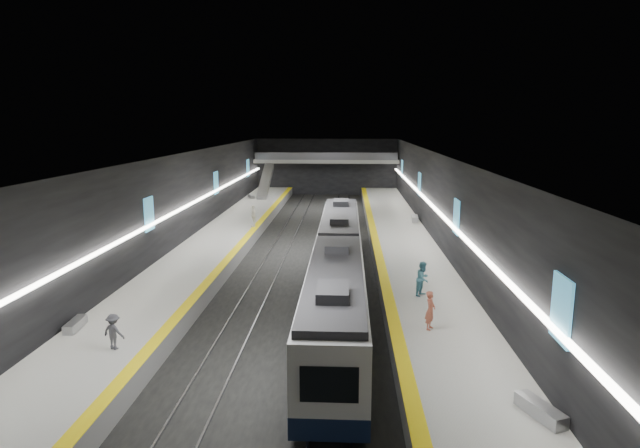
# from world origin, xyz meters

# --- Properties ---
(ground) EXTENTS (70.00, 70.00, 0.00)m
(ground) POSITION_xyz_m (0.00, 0.00, 0.00)
(ground) COLOR black
(ground) RESTS_ON ground
(ceiling) EXTENTS (20.00, 70.00, 0.04)m
(ceiling) POSITION_xyz_m (0.00, 0.00, 8.00)
(ceiling) COLOR beige
(ceiling) RESTS_ON wall_left
(wall_left) EXTENTS (0.04, 70.00, 8.00)m
(wall_left) POSITION_xyz_m (-10.00, 0.00, 4.00)
(wall_left) COLOR black
(wall_left) RESTS_ON ground
(wall_right) EXTENTS (0.04, 70.00, 8.00)m
(wall_right) POSITION_xyz_m (10.00, 0.00, 4.00)
(wall_right) COLOR black
(wall_right) RESTS_ON ground
(wall_back) EXTENTS (20.00, 0.04, 8.00)m
(wall_back) POSITION_xyz_m (0.00, 35.00, 4.00)
(wall_back) COLOR black
(wall_back) RESTS_ON ground
(platform_left) EXTENTS (5.00, 70.00, 1.00)m
(platform_left) POSITION_xyz_m (-7.50, 0.00, 0.50)
(platform_left) COLOR slate
(platform_left) RESTS_ON ground
(tile_surface_left) EXTENTS (5.00, 70.00, 0.02)m
(tile_surface_left) POSITION_xyz_m (-7.50, 0.00, 1.01)
(tile_surface_left) COLOR #AAAAA5
(tile_surface_left) RESTS_ON platform_left
(tactile_strip_left) EXTENTS (0.60, 70.00, 0.02)m
(tactile_strip_left) POSITION_xyz_m (-5.30, 0.00, 1.02)
(tactile_strip_left) COLOR yellow
(tactile_strip_left) RESTS_ON platform_left
(platform_right) EXTENTS (5.00, 70.00, 1.00)m
(platform_right) POSITION_xyz_m (7.50, 0.00, 0.50)
(platform_right) COLOR slate
(platform_right) RESTS_ON ground
(tile_surface_right) EXTENTS (5.00, 70.00, 0.02)m
(tile_surface_right) POSITION_xyz_m (7.50, 0.00, 1.01)
(tile_surface_right) COLOR #AAAAA5
(tile_surface_right) RESTS_ON platform_right
(tactile_strip_right) EXTENTS (0.60, 70.00, 0.02)m
(tactile_strip_right) POSITION_xyz_m (5.30, 0.00, 1.02)
(tactile_strip_right) COLOR yellow
(tactile_strip_right) RESTS_ON platform_right
(rails) EXTENTS (6.52, 70.00, 0.12)m
(rails) POSITION_xyz_m (-0.00, 0.00, 0.06)
(rails) COLOR gray
(rails) RESTS_ON ground
(train) EXTENTS (2.69, 30.04, 3.60)m
(train) POSITION_xyz_m (2.50, -11.26, 2.20)
(train) COLOR #0E1A36
(train) RESTS_ON ground
(ad_posters) EXTENTS (19.94, 53.50, 2.20)m
(ad_posters) POSITION_xyz_m (-0.00, 1.00, 4.50)
(ad_posters) COLOR #45A3CF
(ad_posters) RESTS_ON wall_left
(cove_light_left) EXTENTS (0.25, 68.60, 0.12)m
(cove_light_left) POSITION_xyz_m (-9.80, 0.00, 3.80)
(cove_light_left) COLOR white
(cove_light_left) RESTS_ON wall_left
(cove_light_right) EXTENTS (0.25, 68.60, 0.12)m
(cove_light_right) POSITION_xyz_m (9.80, 0.00, 3.80)
(cove_light_right) COLOR white
(cove_light_right) RESTS_ON wall_right
(mezzanine_bridge) EXTENTS (20.00, 3.00, 1.50)m
(mezzanine_bridge) POSITION_xyz_m (0.00, 32.93, 5.04)
(mezzanine_bridge) COLOR gray
(mezzanine_bridge) RESTS_ON wall_left
(escalator) EXTENTS (1.20, 7.50, 3.92)m
(escalator) POSITION_xyz_m (-7.50, 26.00, 2.90)
(escalator) COLOR #99999E
(escalator) RESTS_ON platform_left
(bench_left_near) EXTENTS (0.60, 1.73, 0.42)m
(bench_left_near) POSITION_xyz_m (-9.50, -18.98, 1.21)
(bench_left_near) COLOR #99999E
(bench_left_near) RESTS_ON platform_left
(bench_left_far) EXTENTS (1.13, 1.76, 0.42)m
(bench_left_far) POSITION_xyz_m (-9.03, 23.99, 1.21)
(bench_left_far) COLOR #99999E
(bench_left_far) RESTS_ON platform_left
(bench_right_near) EXTENTS (1.23, 1.99, 0.47)m
(bench_right_near) POSITION_xyz_m (9.33, -25.51, 1.24)
(bench_right_near) COLOR #99999E
(bench_right_near) RESTS_ON platform_right
(bench_right_far) EXTENTS (0.73, 2.09, 0.50)m
(bench_right_far) POSITION_xyz_m (9.50, 9.23, 1.25)
(bench_right_far) COLOR #99999E
(bench_right_far) RESTS_ON platform_right
(passenger_right_a) EXTENTS (0.66, 0.78, 1.82)m
(passenger_right_a) POSITION_xyz_m (6.86, -18.18, 1.91)
(passenger_right_a) COLOR #AC5540
(passenger_right_a) RESTS_ON platform_right
(passenger_right_b) EXTENTS (1.13, 1.18, 1.92)m
(passenger_right_b) POSITION_xyz_m (7.19, -13.33, 1.96)
(passenger_right_b) COLOR teal
(passenger_right_b) RESTS_ON platform_right
(passenger_left_a) EXTENTS (0.88, 1.25, 1.97)m
(passenger_left_a) POSITION_xyz_m (-5.50, 5.62, 1.99)
(passenger_left_a) COLOR silver
(passenger_left_a) RESTS_ON platform_left
(passenger_left_b) EXTENTS (1.11, 0.84, 1.53)m
(passenger_left_b) POSITION_xyz_m (-6.72, -21.08, 1.77)
(passenger_left_b) COLOR #45454D
(passenger_left_b) RESTS_ON platform_left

